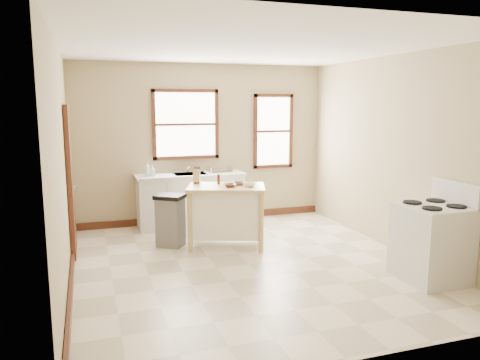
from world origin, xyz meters
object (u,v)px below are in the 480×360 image
Objects in this scene: bowl_b at (239,184)px; gas_stove at (432,232)px; soap_bottle_b at (153,171)px; bowl_a at (230,185)px; kitchen_island at (226,216)px; knife_block at (197,177)px; dish_rack at (220,170)px; pepper_grinder at (219,179)px; soap_bottle_a at (147,169)px; trash_bin at (170,220)px; bowl_c at (249,185)px.

bowl_b is 0.15× the size of gas_stove.
bowl_a is (0.92, -1.38, -0.07)m from soap_bottle_b.
knife_block reaches higher than kitchen_island.
pepper_grinder reaches higher than dish_rack.
gas_stove is at bearing -27.85° from kitchen_island.
dish_rack is 0.34× the size of gas_stove.
bowl_b is at bearing -68.37° from dish_rack.
soap_bottle_a is at bearing -167.16° from soap_bottle_b.
soap_bottle_a is 1.39× the size of soap_bottle_b.
kitchen_island is 0.94× the size of gas_stove.
soap_bottle_a reaches higher than trash_bin.
dish_rack reaches higher than bowl_c.
dish_rack is 1.42m from kitchen_island.
knife_block is at bearing 154.85° from kitchen_island.
gas_stove is at bearing -39.18° from dish_rack.
trash_bin is (-1.00, 0.25, -0.54)m from bowl_b.
soap_bottle_a is at bearing 137.08° from trash_bin.
kitchen_island is 0.84m from trash_bin.
bowl_b is at bearing 119.42° from bowl_c.
soap_bottle_b is at bearing 123.78° from bowl_a.
gas_stove is at bearing -45.74° from bowl_a.
soap_bottle_a reaches higher than pepper_grinder.
soap_bottle_a is 1.73m from bowl_b.
kitchen_island is 7.45× the size of pepper_grinder.
pepper_grinder is 0.13× the size of gas_stove.
soap_bottle_a is 0.60× the size of dish_rack.
bowl_c is at bearing -42.89° from soap_bottle_b.
bowl_a is at bearing -75.45° from dish_rack.
bowl_a is 0.22m from bowl_b.
kitchen_island is at bearing -25.00° from knife_block.
soap_bottle_b is at bearing 131.28° from bowl_b.
gas_stove reaches higher than soap_bottle_a.
kitchen_island is (0.90, -1.26, -0.55)m from soap_bottle_b.
soap_bottle_b is at bearing 130.32° from gas_stove.
pepper_grinder is at bearing 130.99° from kitchen_island.
soap_bottle_b is at bearing -154.07° from dish_rack.
trash_bin is (-0.73, 0.08, -0.60)m from pepper_grinder.
pepper_grinder is at bearing 131.69° from gas_stove.
bowl_a is at bearing -31.39° from knife_block.
dish_rack is 3.79m from gas_stove.
dish_rack is 1.47m from bowl_c.
soap_bottle_b is at bearing 144.69° from kitchen_island.
knife_block reaches higher than bowl_b.
gas_stove reaches higher than bowl_c.
gas_stove reaches higher than soap_bottle_b.
dish_rack is at bearing 75.64° from knife_block.
soap_bottle_a reaches higher than bowl_b.
soap_bottle_b is 1.16× the size of pepper_grinder.
bowl_a is 0.15× the size of gas_stove.
soap_bottle_b is at bearing -14.47° from soap_bottle_a.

